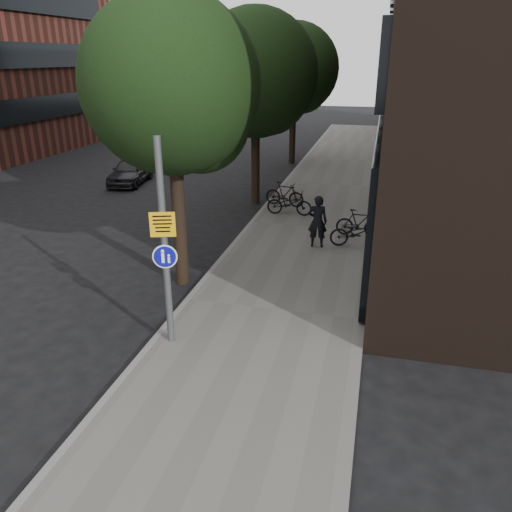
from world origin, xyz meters
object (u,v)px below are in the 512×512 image
(parked_car_near, at_px, (131,171))
(signpost, at_px, (165,245))
(parked_bike_facade_near, at_px, (357,233))
(pedestrian, at_px, (318,221))

(parked_car_near, bearing_deg, signpost, -67.29)
(parked_bike_facade_near, height_order, parked_car_near, parked_car_near)
(signpost, bearing_deg, pedestrian, 52.76)
(parked_car_near, bearing_deg, parked_bike_facade_near, -37.54)
(signpost, bearing_deg, parked_bike_facade_near, 44.75)
(pedestrian, relative_size, parked_car_near, 0.47)
(parked_bike_facade_near, bearing_deg, signpost, 142.17)
(signpost, relative_size, parked_bike_facade_near, 2.49)
(signpost, relative_size, pedestrian, 2.58)
(pedestrian, bearing_deg, parked_bike_facade_near, -169.13)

